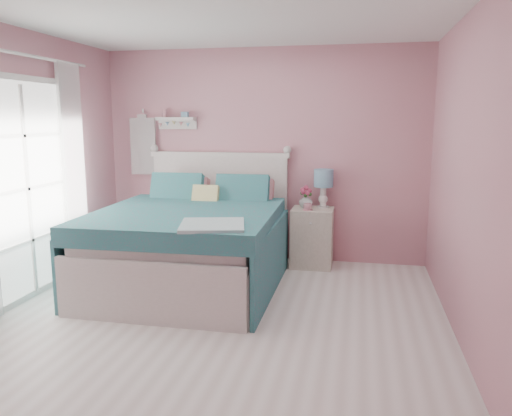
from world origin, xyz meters
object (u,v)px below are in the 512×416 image
(bed, at_px, (192,244))
(table_lamp, at_px, (324,181))
(vase, at_px, (306,201))
(teacup, at_px, (308,207))
(nightstand, at_px, (312,237))

(bed, distance_m, table_lamp, 1.75)
(bed, xyz_separation_m, table_lamp, (1.31, 0.99, 0.59))
(vase, relative_size, teacup, 1.68)
(bed, relative_size, teacup, 23.18)
(table_lamp, xyz_separation_m, teacup, (-0.16, -0.21, -0.28))
(bed, relative_size, nightstand, 3.32)
(table_lamp, xyz_separation_m, vase, (-0.20, -0.04, -0.24))
(table_lamp, bearing_deg, teacup, -128.04)
(table_lamp, height_order, vase, table_lamp)
(teacup, bearing_deg, vase, 103.44)
(bed, xyz_separation_m, nightstand, (1.20, 0.89, -0.08))
(nightstand, distance_m, teacup, 0.41)
(nightstand, xyz_separation_m, vase, (-0.09, 0.06, 0.43))
(teacup, bearing_deg, table_lamp, 51.96)
(nightstand, distance_m, vase, 0.45)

